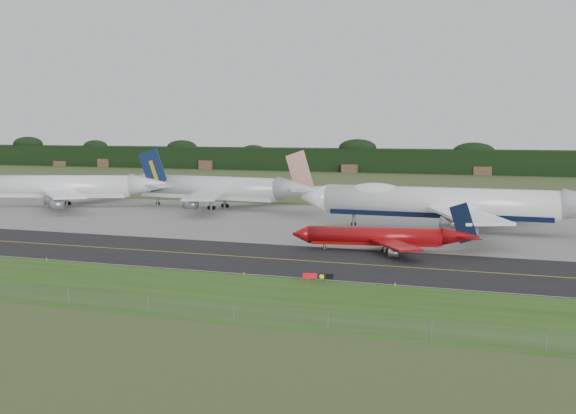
{
  "coord_description": "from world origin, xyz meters",
  "views": [
    {
      "loc": [
        58.86,
        -133.83,
        23.22
      ],
      "look_at": [
        -2.51,
        22.0,
        6.55
      ],
      "focal_mm": 50.0,
      "sensor_mm": 36.0,
      "label": 1
    }
  ],
  "objects_px": {
    "jet_star_tail": "(217,189)",
    "taxiway_sign": "(318,276)",
    "jet_ba_747": "(451,203)",
    "jet_red_737": "(385,237)",
    "jet_navy_gold": "(62,187)"
  },
  "relations": [
    {
      "from": "jet_ba_747",
      "to": "jet_red_737",
      "type": "height_order",
      "value": "jet_ba_747"
    },
    {
      "from": "jet_red_737",
      "to": "jet_navy_gold",
      "type": "xyz_separation_m",
      "value": [
        -110.27,
        48.34,
        3.03
      ]
    },
    {
      "from": "jet_ba_747",
      "to": "taxiway_sign",
      "type": "bearing_deg",
      "value": -96.42
    },
    {
      "from": "jet_red_737",
      "to": "jet_navy_gold",
      "type": "distance_m",
      "value": 120.44
    },
    {
      "from": "jet_navy_gold",
      "to": "jet_star_tail",
      "type": "distance_m",
      "value": 46.8
    },
    {
      "from": "jet_ba_747",
      "to": "jet_star_tail",
      "type": "relative_size",
      "value": 1.13
    },
    {
      "from": "jet_star_tail",
      "to": "jet_ba_747",
      "type": "bearing_deg",
      "value": -20.18
    },
    {
      "from": "jet_ba_747",
      "to": "jet_star_tail",
      "type": "distance_m",
      "value": 75.84
    },
    {
      "from": "jet_ba_747",
      "to": "taxiway_sign",
      "type": "distance_m",
      "value": 68.43
    },
    {
      "from": "jet_star_tail",
      "to": "taxiway_sign",
      "type": "xyz_separation_m",
      "value": [
        63.55,
        -93.96,
        -4.64
      ]
    },
    {
      "from": "jet_navy_gold",
      "to": "taxiway_sign",
      "type": "xyz_separation_m",
      "value": [
        109.09,
        -83.17,
        -4.59
      ]
    },
    {
      "from": "jet_ba_747",
      "to": "jet_star_tail",
      "type": "bearing_deg",
      "value": 159.82
    },
    {
      "from": "jet_star_tail",
      "to": "taxiway_sign",
      "type": "height_order",
      "value": "jet_star_tail"
    },
    {
      "from": "jet_red_737",
      "to": "taxiway_sign",
      "type": "relative_size",
      "value": 7.86
    },
    {
      "from": "jet_ba_747",
      "to": "jet_navy_gold",
      "type": "distance_m",
      "value": 117.73
    }
  ]
}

